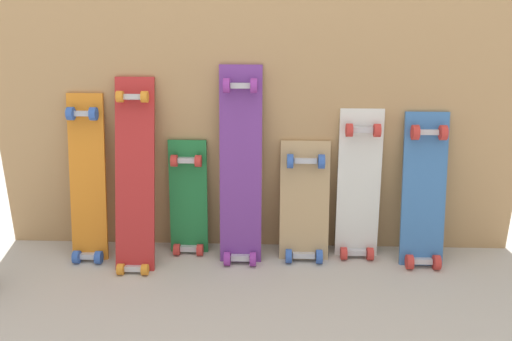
{
  "coord_description": "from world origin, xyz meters",
  "views": [
    {
      "loc": [
        0.08,
        -2.35,
        1.3
      ],
      "look_at": [
        0.0,
        -0.07,
        0.43
      ],
      "focal_mm": 38.54,
      "sensor_mm": 36.0,
      "label": 1
    }
  ],
  "objects": [
    {
      "name": "skateboard_orange",
      "position": [
        -0.77,
        -0.05,
        0.34
      ],
      "size": [
        0.17,
        0.24,
        0.82
      ],
      "color": "orange",
      "rests_on": "ground"
    },
    {
      "name": "skateboard_purple",
      "position": [
        -0.07,
        -0.05,
        0.41
      ],
      "size": [
        0.19,
        0.23,
        0.95
      ],
      "color": "#6B338C",
      "rests_on": "ground"
    },
    {
      "name": "skateboard_white",
      "position": [
        0.47,
        -0.01,
        0.31
      ],
      "size": [
        0.2,
        0.16,
        0.76
      ],
      "color": "silver",
      "rests_on": "ground"
    },
    {
      "name": "skateboard_red",
      "position": [
        -0.54,
        -0.1,
        0.38
      ],
      "size": [
        0.18,
        0.33,
        0.91
      ],
      "color": "#B22626",
      "rests_on": "ground"
    },
    {
      "name": "skateboard_natural",
      "position": [
        0.22,
        -0.04,
        0.24
      ],
      "size": [
        0.23,
        0.2,
        0.61
      ],
      "color": "tan",
      "rests_on": "ground"
    },
    {
      "name": "skateboard_green",
      "position": [
        -0.32,
        -0.0,
        0.24
      ],
      "size": [
        0.18,
        0.14,
        0.61
      ],
      "color": "#1E7238",
      "rests_on": "ground"
    },
    {
      "name": "plywood_wall_panel",
      "position": [
        0.0,
        0.07,
        0.8
      ],
      "size": [
        2.42,
        0.04,
        1.6
      ],
      "primitive_type": "cube",
      "color": "tan",
      "rests_on": "ground"
    },
    {
      "name": "skateboard_blue",
      "position": [
        0.76,
        -0.05,
        0.31
      ],
      "size": [
        0.2,
        0.24,
        0.75
      ],
      "color": "#386BAD",
      "rests_on": "ground"
    },
    {
      "name": "ground_plane",
      "position": [
        0.0,
        0.0,
        0.0
      ],
      "size": [
        12.0,
        12.0,
        0.0
      ],
      "primitive_type": "plane",
      "color": "#B2AAA0"
    }
  ]
}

